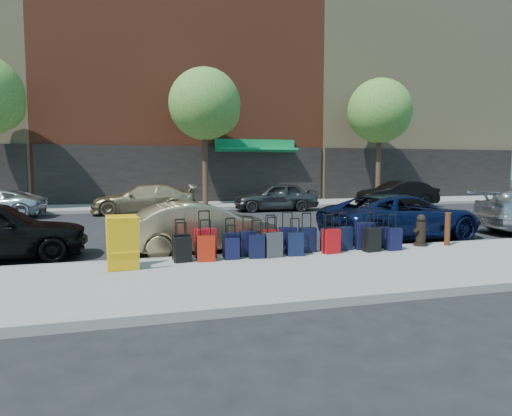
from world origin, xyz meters
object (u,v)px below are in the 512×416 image
object	(u,v)px
bollard	(447,228)
car_near_2	(401,217)
display_rack	(123,244)
car_far_3	(397,194)
car_near_1	(201,227)
tree_right	(382,113)
fire_hydrant	(421,231)
car_far_2	(276,197)
tree_center	(207,106)
car_far_1	(144,199)
suitcase_front_5	(288,240)

from	to	relation	value
bollard	car_near_2	distance (m)	2.01
display_rack	car_far_3	bearing A→B (deg)	36.21
car_near_1	car_far_3	distance (m)	16.11
tree_right	display_rack	bearing A→B (deg)	-134.79
bollard	car_far_3	size ratio (longest dim) A/B	0.20
tree_right	fire_hydrant	bearing A→B (deg)	-117.78
car_far_2	tree_center	bearing A→B (deg)	-129.53
fire_hydrant	car_far_1	xyz separation A→B (m)	(-6.45, 11.67, 0.17)
suitcase_front_5	fire_hydrant	distance (m)	3.67
fire_hydrant	bollard	distance (m)	0.70
car_near_2	display_rack	bearing A→B (deg)	101.58
bollard	display_rack	world-z (taller)	display_rack
display_rack	car_near_1	world-z (taller)	car_near_1
car_near_1	car_far_3	world-z (taller)	car_far_3
tree_center	car_near_1	xyz separation A→B (m)	(-2.53, -12.87, -4.76)
tree_right	tree_center	bearing A→B (deg)	180.00
tree_center	fire_hydrant	distance (m)	15.37
display_rack	car_far_2	xyz separation A→B (m)	(7.33, 12.23, 0.03)
car_near_1	car_far_3	size ratio (longest dim) A/B	0.90
tree_center	bollard	size ratio (longest dim) A/B	8.44
tree_right	bollard	xyz separation A→B (m)	(-6.84, -14.44, -4.82)
tree_right	car_far_1	size ratio (longest dim) A/B	1.52
car_near_2	car_far_3	world-z (taller)	car_far_3
car_near_1	display_rack	bearing A→B (deg)	132.39
tree_center	bollard	world-z (taller)	tree_center
tree_center	car_far_1	distance (m)	6.41
fire_hydrant	car_near_1	size ratio (longest dim) A/B	0.21
suitcase_front_5	display_rack	bearing A→B (deg)	-158.88
car_near_2	car_far_1	distance (m)	12.12
suitcase_front_5	car_near_2	bearing A→B (deg)	32.14
fire_hydrant	car_far_3	distance (m)	13.52
car_near_2	fire_hydrant	bearing A→B (deg)	154.20
tree_center	car_near_1	world-z (taller)	tree_center
fire_hydrant	car_near_2	distance (m)	1.96
suitcase_front_5	bollard	xyz separation A→B (m)	(4.34, -0.18, 0.14)
tree_center	car_near_2	xyz separation A→B (m)	(3.63, -12.43, -4.72)
tree_right	car_near_1	bearing A→B (deg)	-135.37
car_far_3	display_rack	bearing A→B (deg)	-48.76
suitcase_front_5	bollard	world-z (taller)	suitcase_front_5
car_far_2	car_far_3	xyz separation A→B (m)	(7.05, 0.15, 0.01)
suitcase_front_5	car_near_2	xyz separation A→B (m)	(4.32, 1.83, 0.23)
bollard	car_near_2	world-z (taller)	car_near_2
tree_right	bollard	world-z (taller)	tree_right
tree_center	display_rack	bearing A→B (deg)	-106.43
car_near_2	car_far_2	size ratio (longest dim) A/B	1.19
fire_hydrant	bollard	world-z (taller)	bollard
fire_hydrant	car_far_3	bearing A→B (deg)	45.78
tree_right	car_near_1	size ratio (longest dim) A/B	1.84
suitcase_front_5	car_near_2	distance (m)	4.69
bollard	car_far_1	bearing A→B (deg)	121.05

